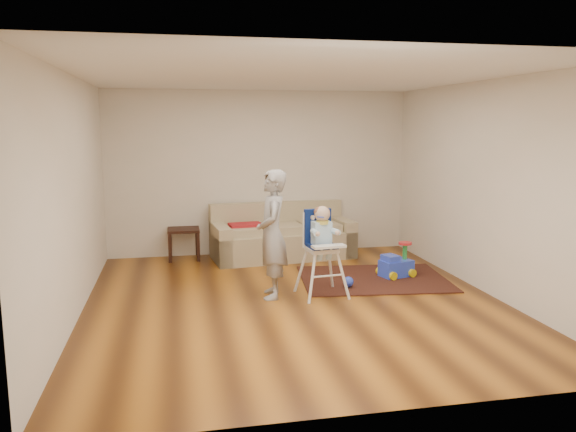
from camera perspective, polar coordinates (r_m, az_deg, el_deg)
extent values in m
plane|color=#46240C|center=(6.95, 0.66, -8.69)|extent=(5.50, 5.50, 0.00)
cube|color=silver|center=(9.35, -2.87, 4.40)|extent=(5.00, 0.04, 2.70)
cube|color=silver|center=(6.61, -21.03, 1.75)|extent=(0.04, 5.50, 2.70)
cube|color=silver|center=(7.59, 19.49, 2.74)|extent=(0.04, 5.50, 2.70)
cube|color=white|center=(6.64, 0.71, 14.08)|extent=(5.00, 5.50, 0.04)
cube|color=#A61C22|center=(8.92, -4.35, -0.89)|extent=(0.54, 0.38, 0.04)
cube|color=black|center=(8.00, 8.68, -6.32)|extent=(2.16, 1.72, 0.02)
sphere|color=blue|center=(7.52, 6.14, -6.66)|extent=(0.14, 0.14, 0.14)
cylinder|color=blue|center=(6.86, 3.22, -0.10)|extent=(0.03, 0.12, 0.01)
imported|color=#949496|center=(6.95, -1.62, -1.87)|extent=(0.45, 0.63, 1.60)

